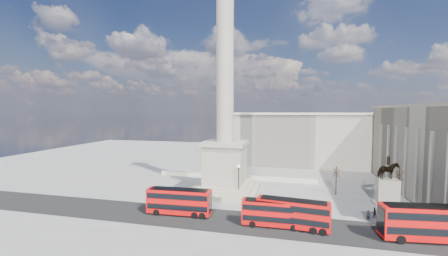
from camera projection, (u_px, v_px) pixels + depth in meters
ground at (219, 199)px, 53.75m from camera, size 180.00×180.00×0.00m
asphalt_road at (235, 221)px, 42.89m from camera, size 120.00×9.00×0.01m
nelsons_column at (225, 131)px, 57.78m from camera, size 14.00×14.00×49.85m
balustrade_wall at (235, 177)px, 69.26m from camera, size 40.00×0.60×1.10m
building_northeast at (311, 139)px, 87.50m from camera, size 51.00×17.00×16.60m
red_bus_a at (180, 201)px, 45.50m from camera, size 10.79×2.91×4.34m
red_bus_b at (275, 213)px, 40.78m from camera, size 9.75×2.43×3.94m
red_bus_c at (293, 213)px, 40.26m from camera, size 10.69×3.62×4.25m
red_bus_d at (429, 223)px, 36.21m from camera, size 12.00×3.97×4.78m
victorian_lamp at (239, 179)px, 53.09m from camera, size 0.58×0.58×6.81m
equestrian_statue at (387, 188)px, 49.94m from camera, size 4.44×3.33×9.13m
bare_tree_mid at (336, 171)px, 55.97m from camera, size 1.64×1.64×6.23m
bare_tree_far at (400, 174)px, 52.12m from camera, size 1.63×1.63×6.66m
pedestrian_walking at (368, 216)px, 42.84m from camera, size 0.68×0.49×1.74m
pedestrian_standing at (374, 212)px, 44.37m from camera, size 0.91×0.77×1.67m
pedestrian_crossing at (303, 205)px, 47.60m from camera, size 0.97×1.22×1.94m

